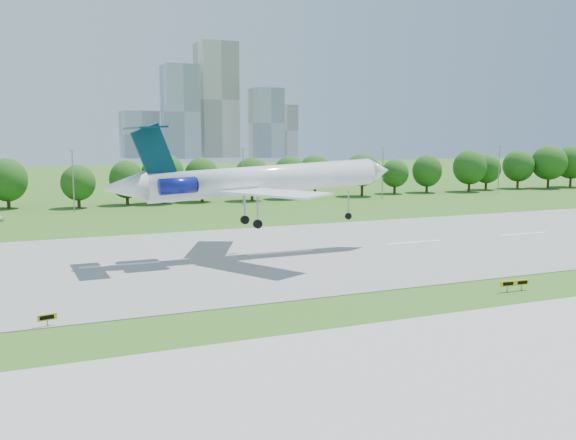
{
  "coord_description": "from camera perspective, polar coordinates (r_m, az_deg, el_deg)",
  "views": [
    {
      "loc": [
        -30.85,
        -48.91,
        14.71
      ],
      "look_at": [
        -2.03,
        18.0,
        5.2
      ],
      "focal_mm": 40.0,
      "sensor_mm": 36.0,
      "label": 1
    }
  ],
  "objects": [
    {
      "name": "taxi_sign_right",
      "position": [
        64.69,
        18.93,
        -5.39
      ],
      "size": [
        1.55,
        0.32,
        1.08
      ],
      "rotation": [
        0.0,
        0.0,
        -0.09
      ],
      "color": "gray",
      "rests_on": "ground"
    },
    {
      "name": "taxi_sign_centre",
      "position": [
        65.85,
        20.06,
        -5.24
      ],
      "size": [
        1.49,
        0.28,
        1.04
      ],
      "rotation": [
        0.0,
        0.0,
        -0.06
      ],
      "color": "gray",
      "rests_on": "ground"
    },
    {
      "name": "light_poles",
      "position": [
        134.21,
        -11.08,
        3.72
      ],
      "size": [
        175.9,
        0.25,
        12.19
      ],
      "color": "gray",
      "rests_on": "ground"
    },
    {
      "name": "taxiway",
      "position": [
        46.07,
        20.91,
        -11.63
      ],
      "size": [
        400.0,
        23.0,
        0.08
      ],
      "primitive_type": "cube",
      "color": "#ADADA8",
      "rests_on": "ground"
    },
    {
      "name": "tree_line",
      "position": [
        144.5,
        -10.96,
        3.92
      ],
      "size": [
        288.4,
        8.4,
        10.4
      ],
      "color": "#382314",
      "rests_on": "ground"
    },
    {
      "name": "taxi_sign_left",
      "position": [
        53.69,
        -20.62,
        -8.1
      ],
      "size": [
        1.47,
        0.47,
        1.04
      ],
      "rotation": [
        0.0,
        0.0,
        0.21
      ],
      "color": "gray",
      "rests_on": "ground"
    },
    {
      "name": "skyline",
      "position": [
        458.91,
        -6.79,
        9.35
      ],
      "size": [
        127.0,
        52.0,
        80.0
      ],
      "color": "#B2B2B7",
      "rests_on": "ground"
    },
    {
      "name": "airliner",
      "position": [
        78.81,
        -3.26,
        3.61
      ],
      "size": [
        37.72,
        27.52,
        12.57
      ],
      "rotation": [
        0.0,
        -0.04,
        0.02
      ],
      "color": "white",
      "rests_on": "ground"
    },
    {
      "name": "runway",
      "position": [
        81.43,
        -0.64,
        -2.94
      ],
      "size": [
        400.0,
        45.0,
        0.08
      ],
      "primitive_type": "cube",
      "color": "gray",
      "rests_on": "ground"
    },
    {
      "name": "ground",
      "position": [
        59.67,
        8.73,
        -6.92
      ],
      "size": [
        600.0,
        600.0,
        0.0
      ],
      "primitive_type": "plane",
      "color": "#315E18",
      "rests_on": "ground"
    }
  ]
}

